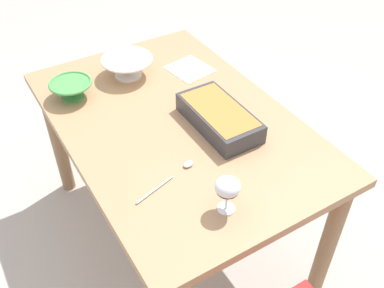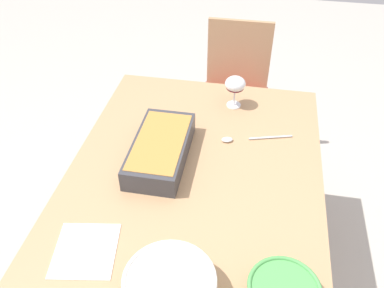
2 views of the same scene
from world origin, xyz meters
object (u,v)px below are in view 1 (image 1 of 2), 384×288
at_px(dining_table, 176,139).
at_px(serving_spoon, 176,173).
at_px(wine_glass, 228,188).
at_px(casserole_dish, 219,116).
at_px(mixing_bowl, 71,89).
at_px(napkin, 190,69).
at_px(small_bowl, 127,66).

xyz_separation_m(dining_table, serving_spoon, (-0.29, 0.16, 0.12)).
bearing_deg(wine_glass, casserole_dish, -30.68).
distance_m(dining_table, mixing_bowl, 0.52).
distance_m(wine_glass, napkin, 0.92).
relative_size(wine_glass, mixing_bowl, 0.75).
height_order(mixing_bowl, small_bowl, small_bowl).
bearing_deg(casserole_dish, wine_glass, 149.32).
height_order(wine_glass, serving_spoon, wine_glass).
xyz_separation_m(dining_table, wine_glass, (-0.53, 0.10, 0.21)).
distance_m(wine_glass, small_bowl, 0.95).
bearing_deg(serving_spoon, casserole_dish, -61.45).
relative_size(casserole_dish, small_bowl, 1.56).
bearing_deg(dining_table, serving_spoon, 151.17).
xyz_separation_m(dining_table, small_bowl, (0.42, 0.02, 0.16)).
relative_size(wine_glass, napkin, 0.73).
height_order(dining_table, wine_glass, wine_glass).
relative_size(dining_table, small_bowl, 5.63).
bearing_deg(small_bowl, wine_glass, 175.52).
relative_size(dining_table, casserole_dish, 3.60).
height_order(dining_table, mixing_bowl, mixing_bowl).
distance_m(wine_glass, serving_spoon, 0.26).
bearing_deg(dining_table, mixing_bowl, 39.73).
xyz_separation_m(casserole_dish, small_bowl, (0.55, 0.16, 0.01)).
distance_m(casserole_dish, mixing_bowl, 0.68).
xyz_separation_m(wine_glass, serving_spoon, (0.23, 0.06, -0.10)).
height_order(wine_glass, mixing_bowl, wine_glass).
xyz_separation_m(mixing_bowl, serving_spoon, (-0.67, -0.16, -0.04)).
height_order(dining_table, small_bowl, small_bowl).
distance_m(dining_table, casserole_dish, 0.25).
xyz_separation_m(casserole_dish, serving_spoon, (-0.16, 0.30, -0.04)).
relative_size(wine_glass, small_bowl, 0.58).
bearing_deg(mixing_bowl, napkin, -96.52).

